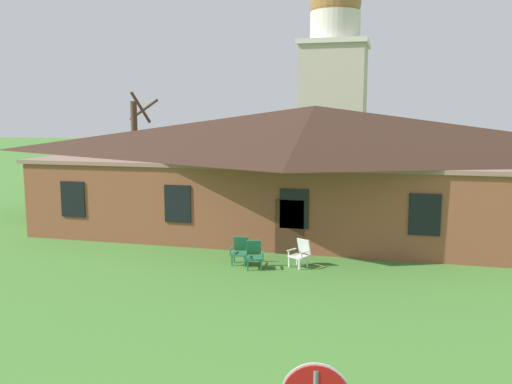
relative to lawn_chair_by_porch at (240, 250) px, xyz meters
name	(u,v)px	position (x,y,z in m)	size (l,w,h in m)	color
brick_building	(314,167)	(1.63, 6.75, 2.39)	(24.42, 10.40, 5.66)	brown
dome_tower	(334,86)	(0.46, 24.78, 6.92)	(5.18, 5.18, 16.45)	#BCB29E
lawn_chair_by_porch	(240,250)	(0.00, 0.00, 0.00)	(0.68, 0.72, 0.96)	#28704C
lawn_chair_near_door	(254,254)	(0.61, -0.40, 0.00)	(0.75, 0.81, 0.96)	#28704C
lawn_chair_left_end	(301,252)	(2.15, 0.19, 0.00)	(0.83, 0.86, 0.96)	silver
bare_tree_beside_building	(136,150)	(-8.70, 9.40, 2.81)	(1.94, 2.05, 6.49)	brown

